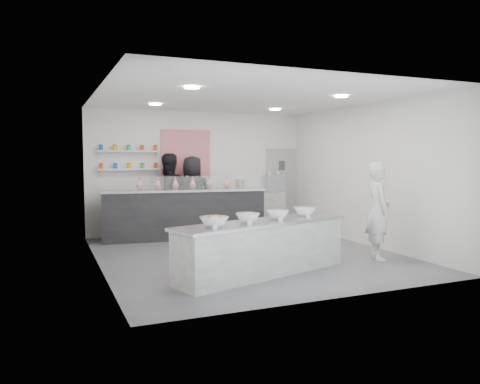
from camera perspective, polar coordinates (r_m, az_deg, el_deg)
name	(u,v)px	position (r m, az deg, el deg)	size (l,w,h in m)	color
floor	(248,255)	(9.12, 0.93, -7.66)	(6.00, 6.00, 0.00)	#515156
ceiling	(248,98)	(8.98, 0.95, 11.40)	(6.00, 6.00, 0.00)	white
back_wall	(199,172)	(11.73, -4.98, 2.41)	(5.50, 5.50, 0.00)	white
left_wall	(98,180)	(8.21, -16.91, 1.38)	(6.00, 6.00, 0.00)	white
right_wall	(365,175)	(10.34, 15.03, 2.01)	(6.00, 6.00, 0.00)	white
back_door	(281,188)	(12.62, 5.06, 0.50)	(0.88, 0.04, 2.10)	#A0A09D
pattern_panel	(186,154)	(11.60, -6.61, 4.60)	(1.25, 0.03, 1.20)	red
jar_shelf_lower	(129,169)	(11.22, -13.38, 2.73)	(1.45, 0.22, 0.04)	silver
jar_shelf_upper	(129,151)	(11.21, -13.42, 4.87)	(1.45, 0.22, 0.04)	silver
preserve_jars	(129,157)	(11.19, -13.39, 4.16)	(1.45, 0.10, 0.56)	#C34212
downlight_0	(192,88)	(7.57, -5.87, 12.54)	(0.24, 0.24, 0.02)	white
downlight_1	(341,96)	(8.80, 12.21, 11.32)	(0.24, 0.24, 0.02)	white
downlight_2	(155,104)	(10.06, -10.28, 10.47)	(0.24, 0.24, 0.02)	white
downlight_3	(275,110)	(11.02, 4.31, 9.99)	(0.24, 0.24, 0.02)	white
prep_counter	(263,248)	(7.58, 2.83, -6.81)	(3.18, 0.72, 0.87)	#989894
back_bar	(184,214)	(10.85, -6.79, -2.68)	(3.70, 0.68, 1.15)	black
sneeze_guard	(186,183)	(10.46, -6.56, 1.08)	(3.65, 0.02, 0.31)	white
espresso_ledge	(259,210)	(12.17, 2.33, -2.22)	(1.35, 0.43, 1.00)	#989894
espresso_machine	(274,183)	(12.30, 4.14, 1.13)	(0.52, 0.36, 0.40)	#93969E
cup_stacks	(240,185)	(11.90, 0.03, 0.81)	(0.24, 0.24, 0.31)	gray
prep_bowls	(263,216)	(7.49, 2.85, -2.98)	(2.33, 0.48, 0.15)	white
label_cards	(269,223)	(7.00, 3.50, -3.84)	(2.01, 0.04, 0.07)	white
cookie_bags	(184,183)	(10.78, -6.82, 1.07)	(2.15, 0.15, 0.27)	pink
woman_prep	(378,211)	(8.94, 16.50, -2.23)	(0.66, 0.43, 1.80)	silver
staff_left	(168,195)	(11.11, -8.82, -0.40)	(0.96, 0.74, 1.97)	black
staff_right	(193,196)	(11.29, -5.79, -0.44)	(0.93, 0.61, 1.91)	black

